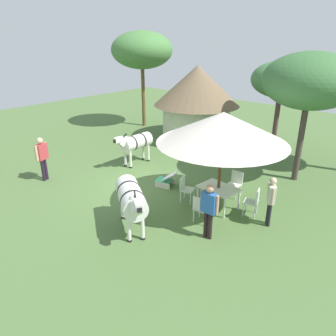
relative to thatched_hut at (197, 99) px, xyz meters
name	(u,v)px	position (x,y,z in m)	size (l,w,h in m)	color
ground_plane	(145,187)	(2.33, -6.26, -2.18)	(36.00, 36.00, 0.00)	#4C6A38
thatched_hut	(197,99)	(0.00, 0.00, 0.00)	(4.58, 4.58, 3.93)	beige
shade_umbrella	(223,128)	(5.28, -5.76, 0.57)	(4.07, 4.07, 3.23)	#56391A
patio_dining_table	(218,190)	(5.28, -5.76, -1.53)	(1.32, 1.00, 0.74)	silver
patio_chair_west_end	(201,208)	(5.42, -6.91, -1.66)	(0.49, 0.47, 0.90)	silver
patio_chair_near_lawn	(254,201)	(6.40, -5.43, -1.66)	(0.53, 0.54, 0.90)	white
patio_chair_east_end	(235,182)	(5.25, -4.60, -1.66)	(0.45, 0.43, 0.90)	silver
patio_chair_near_hut	(185,187)	(4.18, -6.13, -1.66)	(0.54, 0.55, 0.90)	silver
guest_beside_umbrella	(271,197)	(7.01, -5.64, -1.24)	(0.40, 0.49, 1.57)	black
guest_behind_table	(209,207)	(6.04, -7.40, -1.18)	(0.60, 0.22, 1.66)	black
standing_watcher	(42,155)	(-1.08, -8.45, -1.13)	(0.38, 0.59, 1.75)	#25182A
striped_lounge_chair	(166,180)	(2.89, -5.65, -1.93)	(0.93, 0.76, 0.63)	#3EA572
zebra_nearest_camera	(136,143)	(0.37, -4.86, -1.19)	(0.64, 2.13, 1.54)	silver
zebra_by_umbrella	(131,198)	(4.13, -8.53, -1.15)	(2.08, 1.53, 1.57)	silver
acacia_tree_right_background	(281,80)	(4.21, 0.73, 1.28)	(2.75, 2.75, 4.31)	#503936
acacia_tree_far_lawn	(142,50)	(-4.13, 0.03, 2.34)	(3.61, 3.61, 5.63)	brown
acacia_tree_behind_hut	(310,81)	(6.31, -1.79, 1.64)	(3.39, 3.39, 4.86)	#423631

